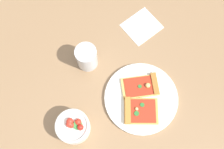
{
  "coord_description": "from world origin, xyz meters",
  "views": [
    {
      "loc": [
        -0.19,
        -0.16,
        0.96
      ],
      "look_at": [
        -0.01,
        0.09,
        0.03
      ],
      "focal_mm": 42.46,
      "sensor_mm": 36.0,
      "label": 1
    }
  ],
  "objects": [
    {
      "name": "paper_napkin",
      "position": [
        0.21,
        0.21,
        0.0
      ],
      "size": [
        0.14,
        0.13,
        0.0
      ],
      "primitive_type": "cube",
      "rotation": [
        0.0,
        0.0,
        0.08
      ],
      "color": "white",
      "rests_on": "ground_plane"
    },
    {
      "name": "pizza_slice_far",
      "position": [
        0.06,
        -0.0,
        0.02
      ],
      "size": [
        0.16,
        0.13,
        0.02
      ],
      "color": "#E5B256",
      "rests_on": "plate"
    },
    {
      "name": "plate",
      "position": [
        0.03,
        -0.04,
        0.01
      ],
      "size": [
        0.27,
        0.27,
        0.01
      ],
      "primitive_type": "cylinder",
      "color": "silver",
      "rests_on": "ground_plane"
    },
    {
      "name": "salad_bowl",
      "position": [
        -0.23,
        0.01,
        0.04
      ],
      "size": [
        0.12,
        0.12,
        0.08
      ],
      "color": "white",
      "rests_on": "ground_plane"
    },
    {
      "name": "soda_glass",
      "position": [
        -0.05,
        0.2,
        0.05
      ],
      "size": [
        0.08,
        0.08,
        0.1
      ],
      "color": "silver",
      "rests_on": "ground_plane"
    },
    {
      "name": "ground_plane",
      "position": [
        0.0,
        0.0,
        0.0
      ],
      "size": [
        2.4,
        2.4,
        0.0
      ],
      "primitive_type": "plane",
      "color": "#93704C",
      "rests_on": "ground"
    },
    {
      "name": "pizza_slice_near",
      "position": [
        -0.01,
        -0.07,
        0.02
      ],
      "size": [
        0.15,
        0.15,
        0.02
      ],
      "color": "gold",
      "rests_on": "plate"
    }
  ]
}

